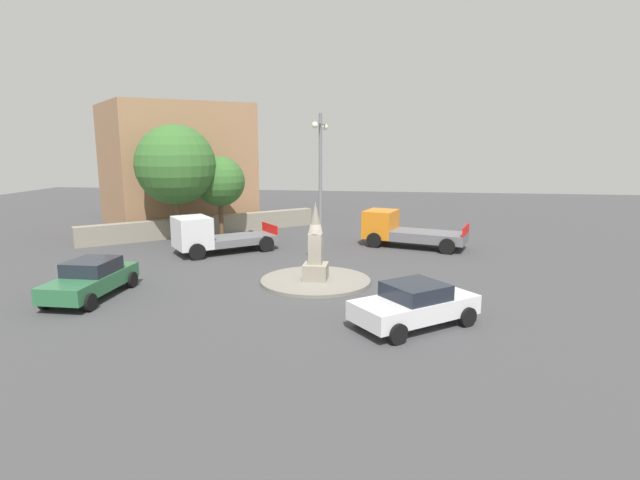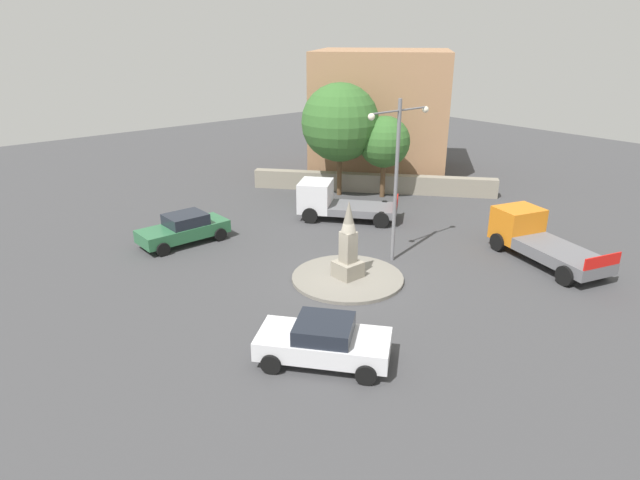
{
  "view_description": "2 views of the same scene",
  "coord_description": "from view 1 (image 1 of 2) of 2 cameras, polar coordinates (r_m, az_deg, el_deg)",
  "views": [
    {
      "loc": [
        -20.57,
        -3.11,
        5.88
      ],
      "look_at": [
        0.5,
        -0.12,
        1.73
      ],
      "focal_mm": 28.58,
      "sensor_mm": 36.0,
      "label": 1
    },
    {
      "loc": [
        -14.07,
        -15.01,
        9.74
      ],
      "look_at": [
        -0.67,
        0.99,
        1.63
      ],
      "focal_mm": 30.53,
      "sensor_mm": 36.0,
      "label": 2
    }
  ],
  "objects": [
    {
      "name": "monument",
      "position": [
        21.27,
        -0.51,
        -1.01
      ],
      "size": [
        1.0,
        1.0,
        3.29
      ],
      "color": "gray",
      "rests_on": "traffic_island"
    },
    {
      "name": "corner_building",
      "position": [
        38.41,
        -15.88,
        8.13
      ],
      "size": [
        12.44,
        12.49,
        8.43
      ],
      "primitive_type": "cube",
      "rotation": [
        0.0,
        0.0,
        2.28
      ],
      "color": "#A87A56",
      "rests_on": "ground"
    },
    {
      "name": "car_green_waiting",
      "position": [
        21.29,
        -24.25,
        -3.94
      ],
      "size": [
        4.3,
        1.95,
        1.44
      ],
      "color": "#2D6B42",
      "rests_on": "ground"
    },
    {
      "name": "car_white_near_island",
      "position": [
        16.76,
        10.56,
        -7.06
      ],
      "size": [
        4.01,
        4.35,
        1.42
      ],
      "color": "silver",
      "rests_on": "ground"
    },
    {
      "name": "traffic_island",
      "position": [
        21.6,
        -0.5,
        -4.58
      ],
      "size": [
        4.65,
        4.65,
        0.14
      ],
      "primitive_type": "cylinder",
      "color": "gray",
      "rests_on": "ground"
    },
    {
      "name": "truck_white_parked_right",
      "position": [
        27.44,
        -12.09,
        0.47
      ],
      "size": [
        4.89,
        5.38,
        2.04
      ],
      "color": "silver",
      "rests_on": "ground"
    },
    {
      "name": "truck_orange_far_side",
      "position": [
        29.13,
        9.29,
        1.09
      ],
      "size": [
        3.61,
        5.97,
        1.98
      ],
      "color": "orange",
      "rests_on": "ground"
    },
    {
      "name": "ground_plane",
      "position": [
        21.62,
        -0.5,
        -4.76
      ],
      "size": [
        80.0,
        80.0,
        0.0
      ],
      "primitive_type": "plane",
      "color": "#424244"
    },
    {
      "name": "stone_boundary_wall",
      "position": [
        33.28,
        -12.68,
        1.59
      ],
      "size": [
        10.52,
        12.18,
        1.16
      ],
      "primitive_type": "cube",
      "rotation": [
        0.0,
        0.0,
        2.28
      ],
      "color": "gray",
      "rests_on": "ground"
    },
    {
      "name": "tree_mid_cluster",
      "position": [
        32.24,
        -11.15,
        6.43
      ],
      "size": [
        3.09,
        3.09,
        4.97
      ],
      "color": "brown",
      "rests_on": "ground"
    },
    {
      "name": "tree_near_wall",
      "position": [
        31.3,
        -15.87,
        8.09
      ],
      "size": [
        4.69,
        4.69,
        6.85
      ],
      "color": "brown",
      "rests_on": "ground"
    },
    {
      "name": "streetlamp",
      "position": [
        23.77,
        0.05,
        7.34
      ],
      "size": [
        3.53,
        0.28,
        7.12
      ],
      "color": "slate",
      "rests_on": "ground"
    }
  ]
}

